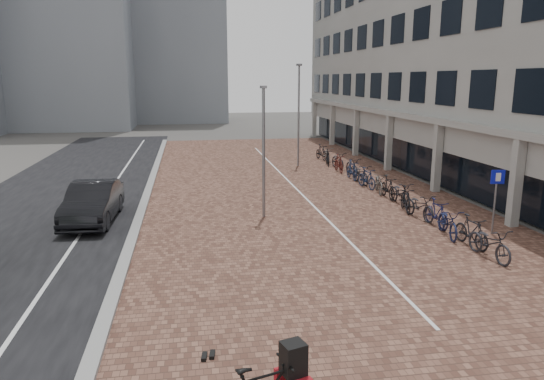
{
  "coord_description": "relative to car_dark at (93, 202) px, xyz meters",
  "views": [
    {
      "loc": [
        -3.09,
        -12.31,
        5.44
      ],
      "look_at": [
        0.0,
        6.0,
        1.3
      ],
      "focal_mm": 33.04,
      "sensor_mm": 36.0,
      "label": 1
    }
  ],
  "objects": [
    {
      "name": "parking_line",
      "position": [
        9.0,
        4.68,
        -0.73
      ],
      "size": [
        0.1,
        30.0,
        0.0
      ],
      "primitive_type": "cube",
      "color": "white",
      "rests_on": "plaza_brick"
    },
    {
      "name": "plaza_brick",
      "position": [
        8.8,
        4.68,
        -0.76
      ],
      "size": [
        14.5,
        42.0,
        0.04
      ],
      "primitive_type": "cube",
      "color": "brown",
      "rests_on": "ground"
    },
    {
      "name": "car_dark",
      "position": [
        0.0,
        0.0,
        0.0
      ],
      "size": [
        1.81,
        4.73,
        1.54
      ],
      "primitive_type": "imported",
      "rotation": [
        0.0,
        0.0,
        -0.04
      ],
      "color": "black",
      "rests_on": "ground"
    },
    {
      "name": "bike_row",
      "position": [
        12.72,
        3.33,
        -0.25
      ],
      "size": [
        1.26,
        21.46,
        1.05
      ],
      "color": "#232328",
      "rests_on": "ground"
    },
    {
      "name": "parking_sign",
      "position": [
        14.3,
        -4.09,
        0.8
      ],
      "size": [
        0.49,
        0.11,
        2.35
      ],
      "rotation": [
        0.0,
        0.0,
        -0.12
      ],
      "color": "slate",
      "rests_on": "ground"
    },
    {
      "name": "shoes",
      "position": [
        3.96,
        -10.58,
        -0.72
      ],
      "size": [
        0.4,
        0.35,
        0.09
      ],
      "primitive_type": null,
      "rotation": [
        0.0,
        0.0,
        -0.15
      ],
      "color": "black",
      "rests_on": "ground"
    },
    {
      "name": "curb",
      "position": [
        1.7,
        4.68,
        -0.7
      ],
      "size": [
        0.35,
        42.0,
        0.14
      ],
      "primitive_type": "cube",
      "color": "gray",
      "rests_on": "ground"
    },
    {
      "name": "bg_towers",
      "position": [
        -7.53,
        41.62,
        13.2
      ],
      "size": [
        33.0,
        23.0,
        32.0
      ],
      "color": "gray",
      "rests_on": "ground"
    },
    {
      "name": "lamp_far",
      "position": [
        10.58,
        11.08,
        2.37
      ],
      "size": [
        0.12,
        0.12,
        6.27
      ],
      "primitive_type": "cylinder",
      "color": "slate",
      "rests_on": "ground"
    },
    {
      "name": "street_asphalt",
      "position": [
        -2.2,
        4.68,
        -0.76
      ],
      "size": [
        8.0,
        50.0,
        0.03
      ],
      "primitive_type": "cube",
      "color": "black",
      "rests_on": "ground"
    },
    {
      "name": "lane_line",
      "position": [
        -0.2,
        4.68,
        -0.75
      ],
      "size": [
        0.12,
        44.0,
        0.0
      ],
      "primitive_type": "cube",
      "color": "white",
      "rests_on": "street_asphalt"
    },
    {
      "name": "lamp_near",
      "position": [
        6.61,
        -0.49,
        1.8
      ],
      "size": [
        0.12,
        0.12,
        5.13
      ],
      "primitive_type": "cylinder",
      "color": "slate",
      "rests_on": "ground"
    },
    {
      "name": "ground",
      "position": [
        6.8,
        -7.32,
        -0.77
      ],
      "size": [
        140.0,
        140.0,
        0.0
      ],
      "primitive_type": "plane",
      "color": "#474442",
      "rests_on": "ground"
    },
    {
      "name": "office_building",
      "position": [
        19.77,
        8.68,
        7.67
      ],
      "size": [
        8.4,
        40.0,
        15.0
      ],
      "color": "#9B9B96",
      "rests_on": "ground"
    }
  ]
}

